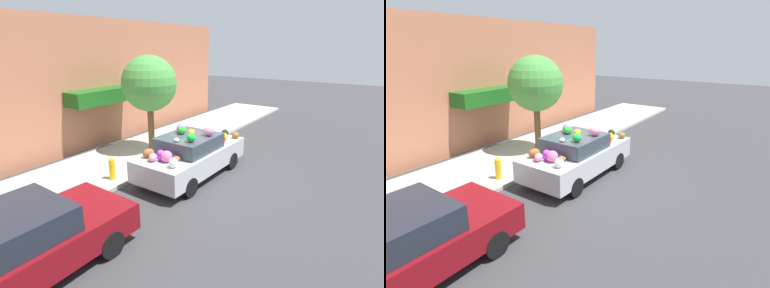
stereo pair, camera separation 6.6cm
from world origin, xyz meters
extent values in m
plane|color=#38383A|center=(0.00, 0.00, 0.00)|extent=(60.00, 60.00, 0.00)
cube|color=#B2ADA3|center=(0.00, 2.70, 0.06)|extent=(24.00, 3.20, 0.12)
cube|color=#B26B4C|center=(0.00, 4.95, 2.56)|extent=(18.00, 0.30, 5.13)
cube|color=#195919|center=(0.29, 4.35, 2.18)|extent=(2.93, 0.90, 0.55)
cylinder|color=brown|center=(0.84, 2.36, 1.07)|extent=(0.24, 0.24, 1.90)
sphere|color=#47933D|center=(0.84, 2.36, 2.74)|extent=(2.05, 2.05, 2.05)
cylinder|color=gold|center=(-1.84, 1.60, 0.39)|extent=(0.20, 0.20, 0.55)
sphere|color=gold|center=(-1.84, 1.60, 0.73)|extent=(0.18, 0.18, 0.18)
cube|color=#B7BABF|center=(0.00, -0.12, 0.61)|extent=(4.05, 1.78, 0.66)
cube|color=#333D47|center=(-0.16, -0.12, 1.17)|extent=(1.83, 1.55, 0.46)
cylinder|color=black|center=(1.26, 0.66, 0.29)|extent=(0.57, 0.19, 0.57)
cylinder|color=black|center=(1.24, -0.93, 0.29)|extent=(0.57, 0.19, 0.57)
cylinder|color=black|center=(-1.24, 0.69, 0.29)|extent=(0.57, 0.19, 0.57)
cylinder|color=black|center=(-1.26, -0.91, 0.29)|extent=(0.57, 0.19, 0.57)
sphere|color=black|center=(1.11, -0.58, 1.04)|extent=(0.26, 0.26, 0.20)
sphere|color=orange|center=(-0.13, -0.19, 1.50)|extent=(0.29, 0.29, 0.21)
ellipsoid|color=brown|center=(-1.43, 0.44, 1.08)|extent=(0.42, 0.35, 0.27)
sphere|color=black|center=(1.76, -0.37, 1.07)|extent=(0.36, 0.36, 0.26)
sphere|color=purple|center=(-1.23, 0.14, 1.06)|extent=(0.33, 0.33, 0.24)
sphere|color=green|center=(-0.66, -0.54, 1.53)|extent=(0.38, 0.38, 0.27)
ellipsoid|color=white|center=(-0.88, -0.18, 1.45)|extent=(0.22, 0.20, 0.11)
sphere|color=purple|center=(0.00, 0.32, 1.53)|extent=(0.37, 0.37, 0.26)
sphere|color=yellow|center=(0.52, -0.37, 1.51)|extent=(0.30, 0.30, 0.22)
sphere|color=green|center=(-0.15, 0.16, 1.53)|extent=(0.37, 0.37, 0.27)
ellipsoid|color=blue|center=(-1.46, 0.21, 1.01)|extent=(0.16, 0.16, 0.13)
sphere|color=pink|center=(-1.40, -0.21, 1.11)|extent=(0.46, 0.46, 0.33)
ellipsoid|color=brown|center=(1.74, -0.80, 1.05)|extent=(0.31, 0.33, 0.22)
sphere|color=pink|center=(0.93, 0.31, 1.11)|extent=(0.40, 0.40, 0.33)
ellipsoid|color=pink|center=(-1.56, 0.16, 1.05)|extent=(0.43, 0.40, 0.22)
ellipsoid|color=purple|center=(-1.45, -0.02, 1.01)|extent=(0.13, 0.17, 0.14)
ellipsoid|color=purple|center=(0.16, 0.37, 1.46)|extent=(0.24, 0.24, 0.12)
ellipsoid|color=white|center=(-1.61, -0.62, 1.08)|extent=(0.33, 0.30, 0.27)
ellipsoid|color=red|center=(0.94, -0.71, 1.03)|extent=(0.27, 0.18, 0.17)
ellipsoid|color=brown|center=(-1.20, -0.40, 1.02)|extent=(0.19, 0.26, 0.15)
ellipsoid|color=orange|center=(1.38, -0.53, 1.06)|extent=(0.47, 0.44, 0.24)
ellipsoid|color=pink|center=(-1.44, -0.09, 1.01)|extent=(0.13, 0.13, 0.14)
sphere|color=pink|center=(0.18, -0.64, 1.56)|extent=(0.40, 0.40, 0.32)
cube|color=maroon|center=(-5.45, -0.19, 0.58)|extent=(4.03, 1.89, 0.60)
cube|color=#1E232D|center=(-5.61, -0.19, 1.14)|extent=(1.83, 1.64, 0.50)
cylinder|color=black|center=(-4.20, 0.63, 0.28)|extent=(0.57, 0.19, 0.57)
cylinder|color=black|center=(-4.23, -1.05, 0.28)|extent=(0.57, 0.19, 0.57)
camera|label=1|loc=(-7.48, -5.25, 4.07)|focal=28.00mm
camera|label=2|loc=(-7.45, -5.31, 4.07)|focal=28.00mm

